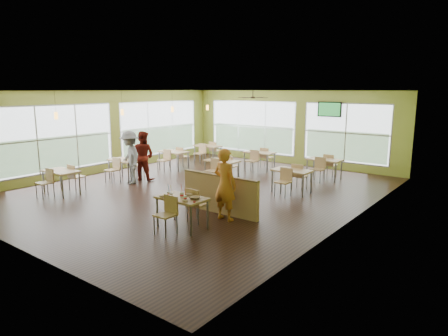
{
  "coord_description": "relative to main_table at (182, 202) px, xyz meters",
  "views": [
    {
      "loc": [
        8.29,
        -9.59,
        3.23
      ],
      "look_at": [
        1.34,
        -0.51,
        0.98
      ],
      "focal_mm": 32.0,
      "sensor_mm": 36.0,
      "label": 1
    }
  ],
  "objects": [
    {
      "name": "room",
      "position": [
        -2.0,
        3.0,
        0.97
      ],
      "size": [
        12.0,
        12.04,
        3.2
      ],
      "color": "black",
      "rests_on": "ground"
    },
    {
      "name": "window_bays",
      "position": [
        -4.65,
        6.08,
        0.85
      ],
      "size": [
        9.24,
        10.24,
        2.38
      ],
      "color": "white",
      "rests_on": "room"
    },
    {
      "name": "main_table",
      "position": [
        0.0,
        0.0,
        0.0
      ],
      "size": [
        1.22,
        1.52,
        0.87
      ],
      "color": "tan",
      "rests_on": "floor"
    },
    {
      "name": "half_wall_divider",
      "position": [
        0.0,
        1.45,
        -0.11
      ],
      "size": [
        2.4,
        0.14,
        1.04
      ],
      "color": "tan",
      "rests_on": "floor"
    },
    {
      "name": "dining_tables",
      "position": [
        -3.05,
        4.71,
        -0.0
      ],
      "size": [
        6.92,
        8.72,
        0.87
      ],
      "color": "tan",
      "rests_on": "floor"
    },
    {
      "name": "pendant_lights",
      "position": [
        -5.2,
        3.68,
        1.82
      ],
      "size": [
        0.11,
        7.31,
        0.86
      ],
      "color": "#2D2119",
      "rests_on": "ceiling"
    },
    {
      "name": "ceiling_fan",
      "position": [
        -2.0,
        6.0,
        2.32
      ],
      "size": [
        1.25,
        1.25,
        0.29
      ],
      "color": "#2D2119",
      "rests_on": "ceiling"
    },
    {
      "name": "tv_backwall",
      "position": [
        -0.2,
        8.9,
        1.82
      ],
      "size": [
        1.0,
        0.07,
        0.6
      ],
      "color": "black",
      "rests_on": "wall_back"
    },
    {
      "name": "man_plaid",
      "position": [
        0.44,
        1.1,
        0.28
      ],
      "size": [
        0.68,
        0.46,
        1.82
      ],
      "primitive_type": "imported",
      "rotation": [
        0.0,
        0.0,
        3.11
      ],
      "color": "#EF561A",
      "rests_on": "floor"
    },
    {
      "name": "patron_maroon",
      "position": [
        -4.66,
        2.9,
        0.26
      ],
      "size": [
        1.03,
        0.9,
        1.78
      ],
      "primitive_type": "imported",
      "rotation": [
        0.0,
        0.0,
        3.44
      ],
      "color": "maroon",
      "rests_on": "floor"
    },
    {
      "name": "patron_grey",
      "position": [
        -4.57,
        2.23,
        0.29
      ],
      "size": [
        1.36,
        1.07,
        1.85
      ],
      "primitive_type": "imported",
      "rotation": [
        0.0,
        0.0,
        -0.37
      ],
      "color": "slate",
      "rests_on": "floor"
    },
    {
      "name": "cup_blue",
      "position": [
        -0.28,
        -0.15,
        0.19
      ],
      "size": [
        0.09,
        0.09,
        0.33
      ],
      "color": "white",
      "rests_on": "main_table"
    },
    {
      "name": "cup_yellow",
      "position": [
        -0.14,
        -0.21,
        0.19
      ],
      "size": [
        0.09,
        0.09,
        0.33
      ],
      "color": "white",
      "rests_on": "main_table"
    },
    {
      "name": "cup_red_near",
      "position": [
        0.05,
        -0.05,
        0.19
      ],
      "size": [
        0.1,
        0.1,
        0.37
      ],
      "color": "white",
      "rests_on": "main_table"
    },
    {
      "name": "cup_red_far",
      "position": [
        0.26,
        -0.17,
        0.18
      ],
      "size": [
        0.09,
        0.09,
        0.31
      ],
      "color": "white",
      "rests_on": "main_table"
    },
    {
      "name": "food_basket",
      "position": [
        0.35,
        0.05,
        0.15
      ],
      "size": [
        0.25,
        0.25,
        0.06
      ],
      "color": "black",
      "rests_on": "main_table"
    },
    {
      "name": "ketchup_cup",
      "position": [
        0.52,
        -0.15,
        0.13
      ],
      "size": [
        0.06,
        0.06,
        0.03
      ],
      "primitive_type": "cylinder",
      "color": "#A31315",
      "rests_on": "main_table"
    },
    {
      "name": "wrapper_left",
      "position": [
        -0.39,
        -0.27,
        0.14
      ],
      "size": [
        0.16,
        0.15,
        0.04
      ],
      "primitive_type": "ellipsoid",
      "rotation": [
        0.0,
        0.0,
        0.15
      ],
      "color": "#99804A",
      "rests_on": "main_table"
    },
    {
      "name": "wrapper_mid",
      "position": [
        0.02,
        0.22,
        0.15
      ],
      "size": [
        0.23,
        0.21,
        0.05
      ],
      "primitive_type": "ellipsoid",
      "rotation": [
        0.0,
        0.0,
        0.11
      ],
      "color": "#99804A",
      "rests_on": "main_table"
    },
    {
      "name": "wrapper_right",
      "position": [
        0.33,
        -0.23,
        0.14
      ],
      "size": [
        0.15,
        0.13,
        0.04
      ],
      "primitive_type": "ellipsoid",
      "rotation": [
        0.0,
        0.0,
        0.01
      ],
      "color": "#99804A",
      "rests_on": "main_table"
    }
  ]
}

